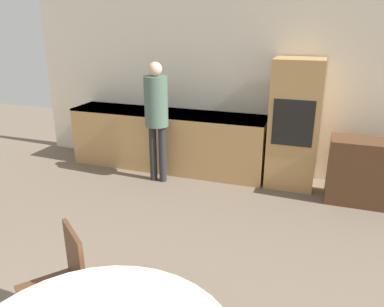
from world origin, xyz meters
The scene contains 6 objects.
wall_back centered at (0.00, 5.38, 1.30)m, with size 6.86×0.05×2.60m.
kitchen_counter centered at (-1.08, 5.03, 0.46)m, with size 3.00×0.60×0.90m.
oven_unit centered at (0.78, 5.04, 0.87)m, with size 0.64×0.59×1.73m.
sideboard centered at (1.73, 4.75, 0.41)m, with size 0.96×0.45×0.82m.
chair_far_left centered at (-0.45, 1.69, 0.49)m, with size 0.56×0.56×0.86m.
person_standing centered at (-1.02, 4.54, 1.05)m, with size 0.32×0.32×1.68m.
Camera 1 is at (1.08, -0.01, 2.17)m, focal length 35.00 mm.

